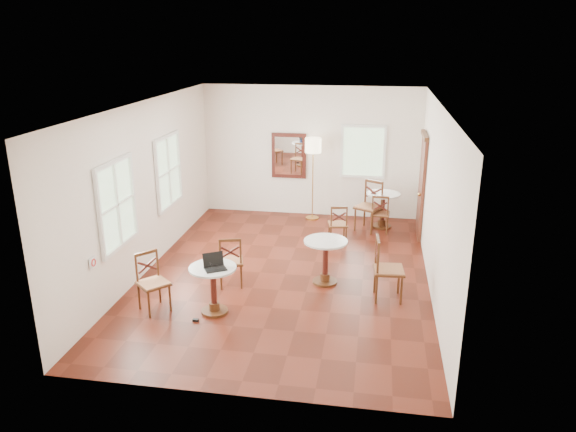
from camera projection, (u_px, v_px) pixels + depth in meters
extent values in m
plane|color=#551B0E|center=(285.00, 274.00, 9.79)|extent=(7.00, 7.00, 0.00)
cube|color=white|center=(310.00, 152.00, 12.59)|extent=(5.00, 0.02, 3.00)
cube|color=white|center=(232.00, 281.00, 6.04)|extent=(5.00, 0.02, 3.00)
cube|color=white|center=(146.00, 187.00, 9.70)|extent=(0.02, 7.00, 3.00)
cube|color=white|center=(436.00, 201.00, 8.93)|extent=(0.02, 7.00, 3.00)
cube|color=white|center=(285.00, 105.00, 8.84)|extent=(5.00, 7.00, 0.02)
cube|color=#5B2A1A|center=(421.00, 188.00, 11.32)|extent=(0.06, 0.90, 2.10)
cube|color=#4E2A13|center=(425.00, 135.00, 10.98)|extent=(0.08, 1.02, 0.08)
sphere|color=#BF8C3F|center=(419.00, 194.00, 11.05)|extent=(0.07, 0.07, 0.07)
cube|color=#471913|center=(289.00, 156.00, 12.66)|extent=(0.80, 0.05, 1.05)
cube|color=white|center=(289.00, 156.00, 12.63)|extent=(0.64, 0.02, 0.88)
cube|color=white|center=(93.00, 263.00, 7.90)|extent=(0.02, 0.16, 0.16)
torus|color=red|center=(94.00, 263.00, 7.90)|extent=(0.02, 0.12, 0.12)
cube|color=white|center=(117.00, 205.00, 8.55)|extent=(0.06, 1.22, 1.42)
cube|color=white|center=(168.00, 171.00, 10.61)|extent=(0.06, 1.22, 1.42)
cube|color=white|center=(363.00, 152.00, 12.36)|extent=(1.02, 0.06, 1.22)
cylinder|color=#4E2A13|center=(215.00, 311.00, 8.45)|extent=(0.41, 0.41, 0.04)
cylinder|color=#4E2A13|center=(214.00, 306.00, 8.43)|extent=(0.16, 0.16, 0.12)
cylinder|color=#471913|center=(214.00, 288.00, 8.33)|extent=(0.09, 0.09, 0.62)
cylinder|color=#4E2A13|center=(213.00, 271.00, 8.24)|extent=(0.14, 0.14, 0.06)
cylinder|color=silver|center=(213.00, 268.00, 8.22)|extent=(0.72, 0.72, 0.03)
cylinder|color=#4E2A13|center=(325.00, 281.00, 9.45)|extent=(0.42, 0.42, 0.04)
cylinder|color=#4E2A13|center=(325.00, 277.00, 9.42)|extent=(0.17, 0.17, 0.13)
cylinder|color=#471913|center=(325.00, 260.00, 9.32)|extent=(0.10, 0.10, 0.64)
cylinder|color=#4E2A13|center=(326.00, 244.00, 9.23)|extent=(0.15, 0.15, 0.06)
cylinder|color=silver|center=(326.00, 241.00, 9.21)|extent=(0.74, 0.74, 0.03)
cylinder|color=#4E2A13|center=(382.00, 226.00, 12.17)|extent=(0.42, 0.42, 0.04)
cylinder|color=#4E2A13|center=(382.00, 222.00, 12.14)|extent=(0.17, 0.17, 0.13)
cylinder|color=#471913|center=(383.00, 209.00, 12.04)|extent=(0.09, 0.09, 0.63)
cylinder|color=#4E2A13|center=(383.00, 196.00, 11.95)|extent=(0.15, 0.15, 0.06)
cylinder|color=silver|center=(383.00, 194.00, 11.93)|extent=(0.74, 0.74, 0.03)
cylinder|color=#4E2A13|center=(241.00, 269.00, 9.50)|extent=(0.03, 0.03, 0.42)
cylinder|color=#4E2A13|center=(241.00, 277.00, 9.18)|extent=(0.03, 0.03, 0.42)
cylinder|color=#4E2A13|center=(221.00, 270.00, 9.46)|extent=(0.03, 0.03, 0.42)
cylinder|color=#4E2A13|center=(221.00, 278.00, 9.14)|extent=(0.03, 0.03, 0.42)
cube|color=#4E2A13|center=(231.00, 261.00, 9.25)|extent=(0.51, 0.51, 0.03)
cube|color=#945D3B|center=(231.00, 261.00, 9.25)|extent=(0.49, 0.49, 0.04)
cylinder|color=#4E2A13|center=(241.00, 252.00, 9.04)|extent=(0.03, 0.03, 0.47)
cylinder|color=#4E2A13|center=(220.00, 253.00, 9.00)|extent=(0.03, 0.03, 0.47)
cube|color=#4E2A13|center=(230.00, 240.00, 8.95)|extent=(0.35, 0.13, 0.05)
cube|color=#471913|center=(230.00, 252.00, 9.01)|extent=(0.30, 0.10, 0.21)
cube|color=#471913|center=(230.00, 252.00, 9.01)|extent=(0.30, 0.10, 0.21)
cylinder|color=#4E2A13|center=(149.00, 304.00, 8.23)|extent=(0.03, 0.03, 0.44)
cylinder|color=#4E2A13|center=(139.00, 296.00, 8.49)|extent=(0.03, 0.03, 0.44)
cylinder|color=#4E2A13|center=(170.00, 298.00, 8.44)|extent=(0.03, 0.03, 0.44)
cylinder|color=#4E2A13|center=(160.00, 290.00, 8.70)|extent=(0.03, 0.03, 0.44)
cube|color=#4E2A13|center=(153.00, 284.00, 8.40)|extent=(0.60, 0.60, 0.03)
cube|color=#945D3B|center=(153.00, 283.00, 8.39)|extent=(0.57, 0.57, 0.04)
cylinder|color=#4E2A13|center=(136.00, 269.00, 8.34)|extent=(0.03, 0.03, 0.48)
cylinder|color=#4E2A13|center=(157.00, 263.00, 8.55)|extent=(0.03, 0.03, 0.48)
cube|color=#4E2A13|center=(146.00, 253.00, 8.38)|extent=(0.27, 0.30, 0.05)
cube|color=#471913|center=(147.00, 266.00, 8.45)|extent=(0.23, 0.25, 0.21)
cube|color=#471913|center=(147.00, 266.00, 8.45)|extent=(0.23, 0.25, 0.21)
cylinder|color=#4E2A13|center=(344.00, 231.00, 11.36)|extent=(0.03, 0.03, 0.39)
cylinder|color=#4E2A13|center=(346.00, 236.00, 11.06)|extent=(0.03, 0.03, 0.39)
cylinder|color=#4E2A13|center=(329.00, 231.00, 11.35)|extent=(0.03, 0.03, 0.39)
cylinder|color=#4E2A13|center=(331.00, 236.00, 11.05)|extent=(0.03, 0.03, 0.39)
cube|color=#4E2A13|center=(338.00, 225.00, 11.14)|extent=(0.45, 0.45, 0.03)
cube|color=#945D3B|center=(338.00, 224.00, 11.14)|extent=(0.43, 0.43, 0.03)
cylinder|color=#4E2A13|center=(347.00, 217.00, 10.93)|extent=(0.03, 0.03, 0.43)
cylinder|color=#4E2A13|center=(331.00, 217.00, 10.92)|extent=(0.03, 0.03, 0.43)
cube|color=#4E2A13|center=(339.00, 208.00, 10.86)|extent=(0.33, 0.10, 0.04)
cube|color=#471913|center=(339.00, 217.00, 10.92)|extent=(0.28, 0.08, 0.19)
cube|color=#471913|center=(339.00, 217.00, 10.92)|extent=(0.28, 0.08, 0.19)
cylinder|color=#4E2A13|center=(401.00, 290.00, 8.63)|extent=(0.04, 0.04, 0.49)
cylinder|color=#4E2A13|center=(376.00, 290.00, 8.66)|extent=(0.04, 0.04, 0.49)
cylinder|color=#4E2A13|center=(399.00, 280.00, 8.99)|extent=(0.04, 0.04, 0.49)
cylinder|color=#4E2A13|center=(375.00, 279.00, 9.02)|extent=(0.04, 0.04, 0.49)
cube|color=#4E2A13|center=(389.00, 270.00, 8.75)|extent=(0.51, 0.51, 0.03)
cube|color=#945D3B|center=(389.00, 270.00, 8.74)|extent=(0.49, 0.49, 0.04)
cylinder|color=#4E2A13|center=(378.00, 260.00, 8.49)|extent=(0.04, 0.04, 0.54)
cylinder|color=#4E2A13|center=(376.00, 250.00, 8.86)|extent=(0.04, 0.04, 0.54)
cube|color=#4E2A13|center=(378.00, 240.00, 8.60)|extent=(0.07, 0.41, 0.05)
cube|color=#471913|center=(377.00, 254.00, 8.67)|extent=(0.06, 0.35, 0.24)
cube|color=#471913|center=(377.00, 254.00, 8.67)|extent=(0.06, 0.35, 0.24)
cylinder|color=#4E2A13|center=(387.00, 221.00, 11.93)|extent=(0.03, 0.03, 0.40)
cylinder|color=#4E2A13|center=(387.00, 226.00, 11.63)|extent=(0.03, 0.03, 0.40)
cylinder|color=#4E2A13|center=(373.00, 220.00, 11.99)|extent=(0.03, 0.03, 0.40)
cylinder|color=#4E2A13|center=(372.00, 225.00, 11.69)|extent=(0.03, 0.03, 0.40)
cube|color=#4E2A13|center=(380.00, 214.00, 11.74)|extent=(0.41, 0.41, 0.03)
cube|color=#945D3B|center=(380.00, 213.00, 11.74)|extent=(0.39, 0.39, 0.04)
cylinder|color=#4E2A13|center=(388.00, 207.00, 11.49)|extent=(0.03, 0.03, 0.45)
cylinder|color=#4E2A13|center=(373.00, 206.00, 11.56)|extent=(0.03, 0.03, 0.45)
cube|color=#4E2A13|center=(381.00, 197.00, 11.46)|extent=(0.34, 0.05, 0.04)
cube|color=#471913|center=(380.00, 206.00, 11.52)|extent=(0.29, 0.04, 0.20)
cube|color=#471913|center=(380.00, 206.00, 11.52)|extent=(0.29, 0.04, 0.20)
cylinder|color=#4E2A13|center=(355.00, 219.00, 11.87)|extent=(0.04, 0.04, 0.51)
cylinder|color=#4E2A13|center=(364.00, 215.00, 12.18)|extent=(0.04, 0.04, 0.51)
cylinder|color=#4E2A13|center=(372.00, 223.00, 11.64)|extent=(0.04, 0.04, 0.51)
cylinder|color=#4E2A13|center=(381.00, 218.00, 11.94)|extent=(0.04, 0.04, 0.51)
cube|color=#4E2A13|center=(368.00, 208.00, 11.83)|extent=(0.67, 0.67, 0.03)
cube|color=#945D3B|center=(368.00, 207.00, 11.82)|extent=(0.64, 0.64, 0.05)
cylinder|color=#4E2A13|center=(365.00, 192.00, 12.01)|extent=(0.04, 0.04, 0.56)
cylinder|color=#4E2A13|center=(382.00, 195.00, 11.77)|extent=(0.04, 0.04, 0.56)
cube|color=#4E2A13|center=(374.00, 182.00, 11.81)|extent=(0.40, 0.24, 0.06)
cube|color=#471913|center=(374.00, 193.00, 11.89)|extent=(0.34, 0.20, 0.25)
cube|color=#471913|center=(374.00, 193.00, 11.89)|extent=(0.34, 0.20, 0.25)
cylinder|color=#BF8C3F|center=(312.00, 218.00, 12.72)|extent=(0.30, 0.30, 0.03)
cylinder|color=#BF8C3F|center=(313.00, 183.00, 12.45)|extent=(0.03, 0.03, 1.72)
cylinder|color=beige|center=(313.00, 145.00, 12.17)|extent=(0.37, 0.37, 0.32)
cube|color=black|center=(215.00, 269.00, 8.13)|extent=(0.38, 0.35, 0.02)
cube|color=black|center=(215.00, 268.00, 8.13)|extent=(0.29, 0.24, 0.00)
cube|color=black|center=(213.00, 259.00, 8.20)|extent=(0.30, 0.22, 0.21)
cube|color=silver|center=(213.00, 259.00, 8.20)|extent=(0.26, 0.18, 0.17)
ellipsoid|color=black|center=(215.00, 266.00, 8.21)|extent=(0.12, 0.10, 0.04)
cylinder|color=#101635|center=(209.00, 264.00, 8.23)|extent=(0.07, 0.07, 0.08)
torus|color=#101635|center=(212.00, 264.00, 8.22)|extent=(0.05, 0.01, 0.05)
cylinder|color=white|center=(211.00, 266.00, 8.14)|extent=(0.05, 0.05, 0.09)
cube|color=black|center=(196.00, 320.00, 8.19)|extent=(0.09, 0.05, 0.04)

